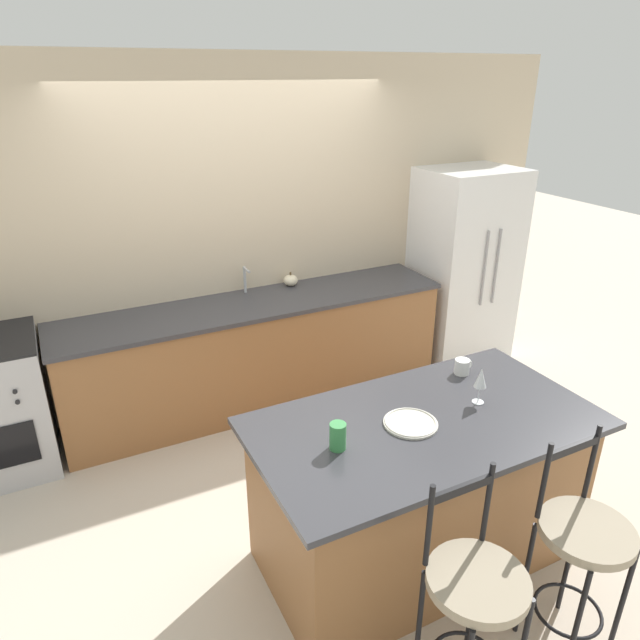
{
  "coord_description": "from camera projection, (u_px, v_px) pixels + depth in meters",
  "views": [
    {
      "loc": [
        -1.41,
        -3.58,
        2.56
      ],
      "look_at": [
        0.08,
        -0.61,
        1.1
      ],
      "focal_mm": 32.0,
      "sensor_mm": 36.0,
      "label": 1
    }
  ],
  "objects": [
    {
      "name": "ground_plane",
      "position": [
        277.0,
        421.0,
        4.54
      ],
      "size": [
        18.0,
        18.0,
        0.0
      ],
      "primitive_type": "plane",
      "color": "beige"
    },
    {
      "name": "wall_back",
      "position": [
        238.0,
        235.0,
        4.58
      ],
      "size": [
        6.0,
        0.07,
        2.7
      ],
      "color": "beige",
      "rests_on": "ground_plane"
    },
    {
      "name": "back_counter",
      "position": [
        258.0,
        351.0,
        4.68
      ],
      "size": [
        3.11,
        0.69,
        0.89
      ],
      "color": "#936038",
      "rests_on": "ground_plane"
    },
    {
      "name": "sink_faucet",
      "position": [
        245.0,
        277.0,
        4.61
      ],
      "size": [
        0.02,
        0.13,
        0.22
      ],
      "color": "#ADAFB5",
      "rests_on": "back_counter"
    },
    {
      "name": "kitchen_island",
      "position": [
        420.0,
        489.0,
        3.13
      ],
      "size": [
        1.82,
        0.97,
        0.9
      ],
      "color": "#936038",
      "rests_on": "ground_plane"
    },
    {
      "name": "refrigerator",
      "position": [
        463.0,
        266.0,
        5.31
      ],
      "size": [
        0.85,
        0.71,
        1.78
      ],
      "color": "white",
      "rests_on": "ground_plane"
    },
    {
      "name": "bar_stool_near",
      "position": [
        473.0,
        599.0,
        2.31
      ],
      "size": [
        0.41,
        0.41,
        1.13
      ],
      "color": "black",
      "rests_on": "ground_plane"
    },
    {
      "name": "bar_stool_far",
      "position": [
        581.0,
        549.0,
        2.55
      ],
      "size": [
        0.41,
        0.41,
        1.13
      ],
      "color": "black",
      "rests_on": "ground_plane"
    },
    {
      "name": "dinner_plate",
      "position": [
        411.0,
        423.0,
        2.91
      ],
      "size": [
        0.28,
        0.28,
        0.02
      ],
      "color": "beige",
      "rests_on": "kitchen_island"
    },
    {
      "name": "wine_glass",
      "position": [
        481.0,
        379.0,
        3.05
      ],
      "size": [
        0.07,
        0.07,
        0.21
      ],
      "color": "white",
      "rests_on": "kitchen_island"
    },
    {
      "name": "coffee_mug",
      "position": [
        462.0,
        367.0,
        3.38
      ],
      "size": [
        0.12,
        0.09,
        0.09
      ],
      "color": "white",
      "rests_on": "kitchen_island"
    },
    {
      "name": "tumbler_cup",
      "position": [
        338.0,
        436.0,
        2.7
      ],
      "size": [
        0.08,
        0.08,
        0.14
      ],
      "color": "#3D934C",
      "rests_on": "kitchen_island"
    },
    {
      "name": "pumpkin_decoration",
      "position": [
        291.0,
        280.0,
        4.8
      ],
      "size": [
        0.12,
        0.12,
        0.12
      ],
      "color": "beige",
      "rests_on": "back_counter"
    }
  ]
}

